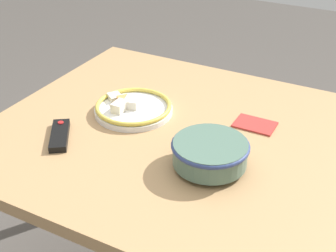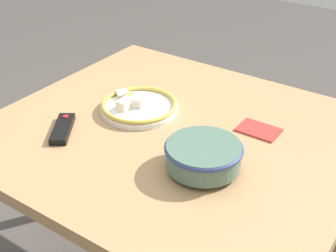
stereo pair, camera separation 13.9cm
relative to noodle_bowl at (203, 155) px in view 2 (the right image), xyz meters
name	(u,v)px [view 2 (the right image)]	position (x,y,z in m)	size (l,w,h in m)	color
dining_table	(174,154)	(0.18, -0.12, -0.14)	(1.11, 0.99, 0.75)	tan
noodle_bowl	(203,155)	(0.00, 0.00, 0.00)	(0.21, 0.21, 0.08)	#4C6B5B
food_plate	(138,106)	(0.35, -0.16, -0.03)	(0.26, 0.26, 0.05)	white
tv_remote	(63,129)	(0.46, 0.08, -0.04)	(0.13, 0.16, 0.02)	black
folded_napkin	(259,130)	(-0.04, -0.27, -0.04)	(0.13, 0.09, 0.01)	#B2332D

